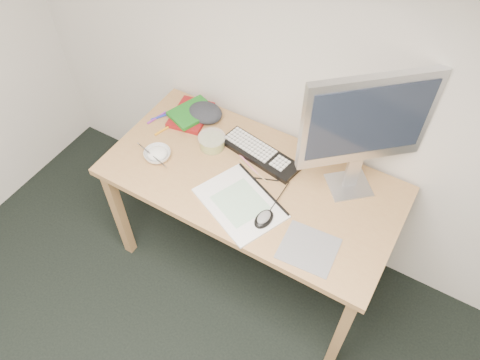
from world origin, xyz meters
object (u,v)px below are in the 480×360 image
at_px(sketchpad, 240,203).
at_px(rice_bowl, 157,155).
at_px(monitor, 366,124).
at_px(desk, 251,189).
at_px(keyboard, 260,154).

relative_size(sketchpad, rice_bowl, 2.94).
relative_size(monitor, rice_bowl, 4.85).
distance_m(monitor, rice_bowl, 1.00).
bearing_deg(desk, sketchpad, -79.25).
bearing_deg(desk, monitor, 24.96).
xyz_separation_m(desk, sketchpad, (0.03, -0.16, 0.09)).
xyz_separation_m(monitor, rice_bowl, (-0.87, -0.31, -0.38)).
distance_m(keyboard, rice_bowl, 0.50).
relative_size(desk, rice_bowl, 10.71).
xyz_separation_m(sketchpad, monitor, (0.38, 0.35, 0.39)).
xyz_separation_m(desk, keyboard, (-0.04, 0.15, 0.09)).
distance_m(sketchpad, keyboard, 0.31).
height_order(monitor, rice_bowl, monitor).
distance_m(desk, sketchpad, 0.18).
bearing_deg(sketchpad, monitor, 66.04).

